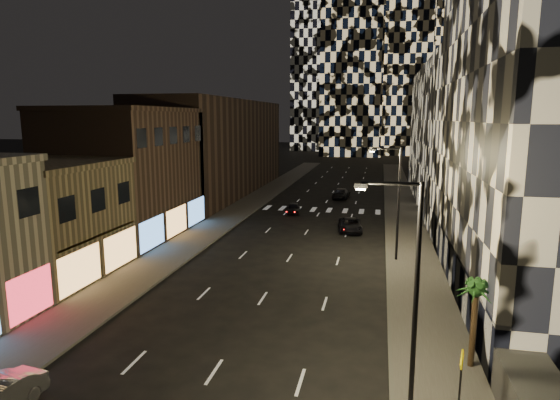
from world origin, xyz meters
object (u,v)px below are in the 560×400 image
at_px(ped_sign, 461,370).
at_px(streetlight_near, 410,281).
at_px(car_dark_rightlane, 350,225).
at_px(car_dark_midlane, 294,208).
at_px(streetlight_far, 396,196).
at_px(palm_tree, 476,295).
at_px(car_dark_oncoming, 342,193).

bearing_deg(ped_sign, streetlight_near, -164.53).
height_order(car_dark_rightlane, ped_sign, ped_sign).
relative_size(car_dark_midlane, car_dark_rightlane, 0.78).
bearing_deg(streetlight_near, streetlight_far, 90.00).
height_order(ped_sign, palm_tree, palm_tree).
xyz_separation_m(car_dark_midlane, ped_sign, (13.39, -36.95, 1.29)).
relative_size(streetlight_near, palm_tree, 2.15).
relative_size(car_dark_midlane, palm_tree, 0.90).
bearing_deg(car_dark_midlane, streetlight_far, -64.06).
bearing_deg(car_dark_oncoming, streetlight_near, 101.54).
distance_m(streetlight_near, ped_sign, 3.98).
bearing_deg(palm_tree, car_dark_midlane, 113.60).
bearing_deg(streetlight_far, car_dark_oncoming, 102.75).
relative_size(car_dark_rightlane, ped_sign, 1.83).
xyz_separation_m(car_dark_midlane, car_dark_oncoming, (4.76, 12.16, 0.10)).
xyz_separation_m(car_dark_rightlane, palm_tree, (7.19, -25.51, 2.93)).
height_order(streetlight_near, car_dark_midlane, streetlight_near).
distance_m(car_dark_midlane, car_dark_rightlane, 10.58).
height_order(car_dark_midlane, palm_tree, palm_tree).
relative_size(streetlight_near, streetlight_far, 1.00).
xyz_separation_m(car_dark_oncoming, ped_sign, (8.63, -49.11, 1.19)).
xyz_separation_m(streetlight_far, car_dark_midlane, (-11.34, 16.94, -4.71)).
bearing_deg(car_dark_rightlane, palm_tree, -81.67).
xyz_separation_m(streetlight_near, car_dark_oncoming, (-6.59, 49.10, -4.61)).
height_order(streetlight_far, car_dark_oncoming, streetlight_far).
relative_size(car_dark_oncoming, palm_tree, 1.22).
xyz_separation_m(streetlight_near, streetlight_far, (0.00, 20.00, 0.00)).
height_order(car_dark_rightlane, palm_tree, palm_tree).
bearing_deg(streetlight_far, car_dark_rightlane, 113.53).
relative_size(streetlight_near, car_dark_midlane, 2.40).
distance_m(streetlight_far, ped_sign, 20.40).
bearing_deg(car_dark_midlane, palm_tree, -74.27).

